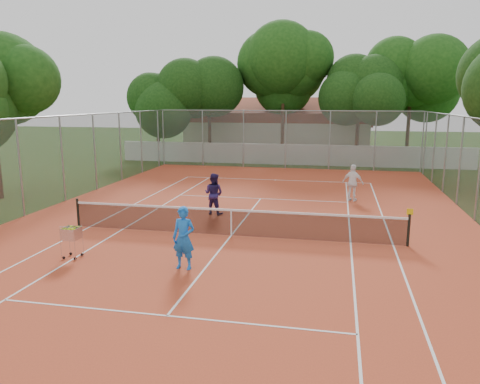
% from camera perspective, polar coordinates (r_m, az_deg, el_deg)
% --- Properties ---
extents(ground, '(120.00, 120.00, 0.00)m').
position_cam_1_polar(ground, '(16.60, -1.07, -5.39)').
color(ground, '#1A350E').
rests_on(ground, ground).
extents(court_pad, '(18.00, 34.00, 0.02)m').
position_cam_1_polar(court_pad, '(16.60, -1.07, -5.36)').
color(court_pad, '#BC4424').
rests_on(court_pad, ground).
extents(court_lines, '(10.98, 23.78, 0.01)m').
position_cam_1_polar(court_lines, '(16.60, -1.07, -5.32)').
color(court_lines, white).
rests_on(court_lines, court_pad).
extents(tennis_net, '(11.88, 0.10, 0.98)m').
position_cam_1_polar(tennis_net, '(16.47, -1.07, -3.69)').
color(tennis_net, black).
rests_on(tennis_net, court_pad).
extents(perimeter_fence, '(18.00, 34.00, 4.00)m').
position_cam_1_polar(perimeter_fence, '(16.15, -1.09, 1.43)').
color(perimeter_fence, slate).
rests_on(perimeter_fence, ground).
extents(boundary_wall, '(26.00, 0.30, 1.50)m').
position_cam_1_polar(boundary_wall, '(34.92, 5.92, 4.58)').
color(boundary_wall, silver).
rests_on(boundary_wall, ground).
extents(clubhouse, '(16.40, 9.00, 4.40)m').
position_cam_1_polar(clubhouse, '(44.93, 4.75, 7.92)').
color(clubhouse, beige).
rests_on(clubhouse, ground).
extents(tropical_trees, '(29.00, 19.00, 10.00)m').
position_cam_1_polar(tropical_trees, '(37.68, 6.54, 11.52)').
color(tropical_trees, black).
rests_on(tropical_trees, ground).
extents(player_near, '(0.69, 0.48, 1.80)m').
position_cam_1_polar(player_near, '(13.30, -6.88, -5.59)').
color(player_near, blue).
rests_on(player_near, court_pad).
extents(player_far_left, '(0.97, 0.84, 1.73)m').
position_cam_1_polar(player_far_left, '(19.52, -3.22, -0.22)').
color(player_far_left, '#251A50').
rests_on(player_far_left, court_pad).
extents(player_far_right, '(1.10, 0.78, 1.74)m').
position_cam_1_polar(player_far_right, '(22.66, 13.60, 1.10)').
color(player_far_right, white).
rests_on(player_far_right, court_pad).
extents(ball_hopper, '(0.51, 0.51, 1.04)m').
position_cam_1_polar(ball_hopper, '(15.06, -19.81, -5.69)').
color(ball_hopper, silver).
rests_on(ball_hopper, court_pad).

